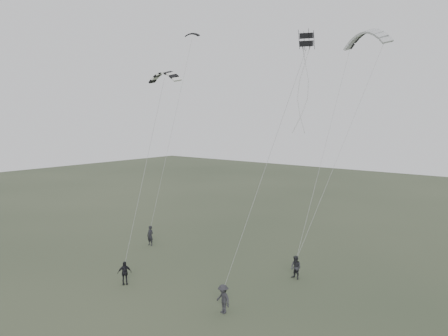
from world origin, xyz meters
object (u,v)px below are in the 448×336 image
Objects in this scene: kite_striped at (164,72)px; kite_box at (307,40)px; flyer_left at (150,236)px; flyer_far at (223,299)px; flyer_right at (296,268)px; kite_dark_small at (192,34)px; flyer_center at (125,273)px; kite_pale_large at (367,31)px.

kite_box reaches higher than kite_striped.
flyer_left reaches higher than flyer_far.
flyer_right is at bearing 102.79° from kite_box.
kite_dark_small is 17.13m from kite_box.
flyer_left is 1.03× the size of flyer_far.
flyer_center is at bearing -176.20° from kite_box.
kite_box is (2.72, 4.30, 14.86)m from flyer_far.
kite_dark_small reaches higher than flyer_center.
kite_box is (10.67, 5.05, 14.91)m from flyer_center.
flyer_left is at bearing 158.81° from kite_striped.
flyer_far is at bearing -52.91° from flyer_center.
flyer_left reaches higher than flyer_center.
flyer_left is 1.32× the size of kite_dark_small.
kite_box is (12.68, -0.88, 1.00)m from kite_striped.
kite_dark_small is (-13.27, 3.95, 17.99)m from flyer_right.
kite_striped reaches higher than flyer_right.
kite_dark_small is 0.31× the size of kite_pale_large.
kite_box reaches higher than flyer_left.
kite_striped reaches higher than flyer_center.
flyer_center is at bearing -100.97° from kite_pale_large.
flyer_right is (14.04, 0.87, -0.05)m from flyer_left.
kite_dark_small reaches higher than flyer_left.
flyer_left is 1.07× the size of flyer_right.
flyer_right reaches higher than flyer_center.
flyer_center is at bearing -72.03° from kite_striped.
flyer_far reaches higher than flyer_center.
kite_pale_large reaches higher than flyer_center.
kite_striped is (-2.01, 5.93, 13.91)m from flyer_center.
kite_pale_large is (15.51, 8.71, 16.97)m from flyer_left.
kite_striped is at bearing -119.05° from kite_pale_large.
flyer_right is at bearing 100.26° from flyer_far.
flyer_right is 22.70m from kite_dark_small.
flyer_far is at bearing -76.60° from kite_pale_large.
kite_pale_large is at bearing 91.30° from flyer_right.
flyer_right is at bearing -15.05° from flyer_center.
kite_striped is (-10.61, -2.15, 13.88)m from flyer_right.
kite_box reaches higher than flyer_right.
kite_pale_large is at bearing -8.86° from kite_dark_small.
flyer_far is at bearing -83.19° from flyer_right.
flyer_left is 14.07m from flyer_right.
flyer_right is 0.97× the size of flyer_far.
kite_dark_small is at bearing 153.52° from flyer_far.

